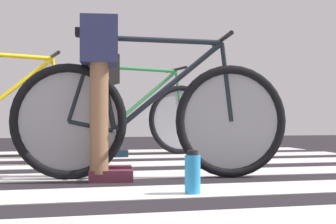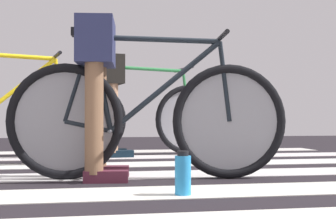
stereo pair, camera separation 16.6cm
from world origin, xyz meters
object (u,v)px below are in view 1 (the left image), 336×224
object	(u,v)px
bicycle_1_of_3	(151,117)
cyclist_3_of_3	(104,91)
bicycle_3_of_3	(134,117)
water_bottle	(193,173)
cyclist_1_of_3	(101,76)

from	to	relation	value
bicycle_1_of_3	cyclist_3_of_3	size ratio (longest dim) A/B	1.76
bicycle_3_of_3	water_bottle	bearing A→B (deg)	-100.75
bicycle_3_of_3	water_bottle	distance (m)	2.53
cyclist_1_of_3	bicycle_1_of_3	bearing A→B (deg)	0.00
bicycle_1_of_3	cyclist_3_of_3	world-z (taller)	cyclist_3_of_3
cyclist_3_of_3	water_bottle	distance (m)	2.53
cyclist_1_of_3	water_bottle	bearing A→B (deg)	-54.07
cyclist_3_of_3	water_bottle	world-z (taller)	cyclist_3_of_3
bicycle_1_of_3	cyclist_1_of_3	xyz separation A→B (m)	(-0.31, 0.04, 0.25)
bicycle_3_of_3	cyclist_3_of_3	bearing A→B (deg)	-180.00
bicycle_3_of_3	cyclist_3_of_3	xyz separation A→B (m)	(-0.31, -0.04, 0.25)
cyclist_1_of_3	cyclist_3_of_3	bearing A→B (deg)	90.65
cyclist_1_of_3	cyclist_3_of_3	size ratio (longest dim) A/B	1.00
bicycle_1_of_3	bicycle_3_of_3	bearing A→B (deg)	90.96
bicycle_1_of_3	cyclist_3_of_3	xyz separation A→B (m)	(-0.11, 1.80, 0.25)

